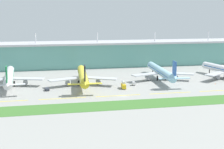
# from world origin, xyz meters

# --- Properties ---
(ground_plane) EXTENTS (600.00, 600.00, 0.00)m
(ground_plane) POSITION_xyz_m (0.00, 0.00, 0.00)
(ground_plane) COLOR gray
(terminal_building) EXTENTS (288.00, 34.00, 32.56)m
(terminal_building) POSITION_xyz_m (-0.00, 113.09, 11.99)
(terminal_building) COLOR #5B9E93
(terminal_building) RESTS_ON ground
(airliner_nearest) EXTENTS (48.61, 69.91, 18.90)m
(airliner_nearest) POSITION_xyz_m (-72.15, 41.30, 6.46)
(airliner_nearest) COLOR silver
(airliner_nearest) RESTS_ON ground
(airliner_near_middle) EXTENTS (48.72, 67.90, 18.90)m
(airliner_near_middle) POSITION_xyz_m (-21.44, 34.66, 6.45)
(airliner_near_middle) COLOR yellow
(airliner_near_middle) RESTS_ON ground
(airliner_far_middle) EXTENTS (48.71, 70.22, 18.90)m
(airliner_far_middle) POSITION_xyz_m (39.02, 41.13, 6.46)
(airliner_far_middle) COLOR #9ED1EA
(airliner_far_middle) RESTS_ON ground
(taxiway_stripe_west) EXTENTS (28.00, 0.70, 0.04)m
(taxiway_stripe_west) POSITION_xyz_m (-71.00, 1.00, 0.02)
(taxiway_stripe_west) COLOR yellow
(taxiway_stripe_west) RESTS_ON ground
(taxiway_stripe_mid_west) EXTENTS (28.00, 0.70, 0.04)m
(taxiway_stripe_mid_west) POSITION_xyz_m (-37.00, 1.00, 0.02)
(taxiway_stripe_mid_west) COLOR yellow
(taxiway_stripe_mid_west) RESTS_ON ground
(taxiway_stripe_centre) EXTENTS (28.00, 0.70, 0.04)m
(taxiway_stripe_centre) POSITION_xyz_m (-3.00, 1.00, 0.02)
(taxiway_stripe_centre) COLOR yellow
(taxiway_stripe_centre) RESTS_ON ground
(taxiway_stripe_mid_east) EXTENTS (28.00, 0.70, 0.04)m
(taxiway_stripe_mid_east) POSITION_xyz_m (31.00, 1.00, 0.02)
(taxiway_stripe_mid_east) COLOR yellow
(taxiway_stripe_mid_east) RESTS_ON ground
(taxiway_stripe_east) EXTENTS (28.00, 0.70, 0.04)m
(taxiway_stripe_east) POSITION_xyz_m (65.00, 1.00, 0.02)
(taxiway_stripe_east) COLOR yellow
(taxiway_stripe_east) RESTS_ON ground
(grass_verge) EXTENTS (300.00, 18.00, 0.10)m
(grass_verge) POSITION_xyz_m (0.00, -19.07, 0.05)
(grass_verge) COLOR #3D702D
(grass_verge) RESTS_ON ground
(baggage_cart) EXTENTS (2.35, 3.79, 2.48)m
(baggage_cart) POSITION_xyz_m (13.63, 26.62, 1.26)
(baggage_cart) COLOR silver
(baggage_cart) RESTS_ON ground
(fuel_truck) EXTENTS (3.25, 7.41, 4.95)m
(fuel_truck) POSITION_xyz_m (4.48, 18.99, 2.26)
(fuel_truck) COLOR gold
(fuel_truck) RESTS_ON ground
(pushback_tug) EXTENTS (3.23, 4.78, 1.85)m
(pushback_tug) POSITION_xyz_m (-46.33, 22.63, 1.10)
(pushback_tug) COLOR #333842
(pushback_tug) RESTS_ON ground
(safety_cone_right_wingtip) EXTENTS (0.56, 0.56, 0.70)m
(safety_cone_right_wingtip) POSITION_xyz_m (72.31, 19.34, 0.35)
(safety_cone_right_wingtip) COLOR orange
(safety_cone_right_wingtip) RESTS_ON ground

